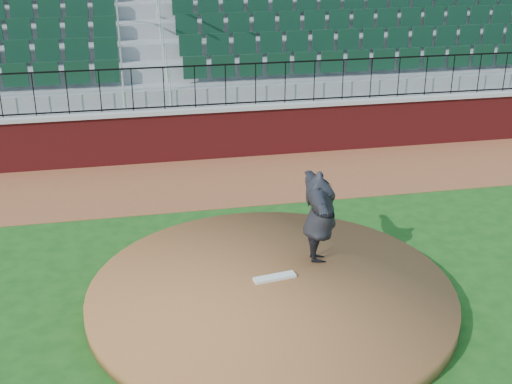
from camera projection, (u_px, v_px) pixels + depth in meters
ground at (275, 306)px, 10.31m from camera, size 90.00×90.00×0.00m
warning_track at (222, 180)px, 15.19m from camera, size 34.00×3.20×0.01m
field_wall at (212, 134)px, 16.41m from camera, size 34.00×0.35×1.20m
wall_cap at (211, 108)px, 16.16m from camera, size 34.00×0.45×0.10m
wall_railing at (210, 86)px, 15.95m from camera, size 34.00×0.05×1.00m
seating_stands at (196, 45)px, 18.22m from camera, size 34.00×5.10×4.60m
concourse_wall at (185, 14)px, 20.58m from camera, size 34.00×0.50×5.50m
pitchers_mound at (271, 294)px, 10.39m from camera, size 5.68×5.68×0.25m
pitching_rubber at (275, 277)px, 10.58m from camera, size 0.70×0.27×0.05m
pitcher at (320, 217)px, 10.87m from camera, size 0.80×2.01×1.59m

